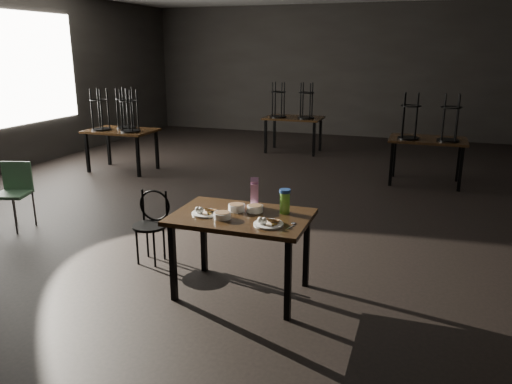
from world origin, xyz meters
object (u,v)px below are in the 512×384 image
at_px(main_table, 241,223).
at_px(bentwood_chair, 152,220).
at_px(school_chair, 14,189).
at_px(water_bottle, 285,201).
at_px(juice_carton, 255,193).

xyz_separation_m(main_table, bentwood_chair, (-1.14, 0.39, -0.23)).
xyz_separation_m(bentwood_chair, school_chair, (-2.14, 0.36, 0.05)).
relative_size(bentwood_chair, school_chair, 0.92).
bearing_deg(water_bottle, juice_carton, 165.75).
bearing_deg(school_chair, bentwood_chair, -25.75).
distance_m(water_bottle, bentwood_chair, 1.56).
bearing_deg(bentwood_chair, main_table, -24.81).
xyz_separation_m(water_bottle, school_chair, (-3.62, 0.58, -0.37)).
bearing_deg(bentwood_chair, school_chair, 164.57).
bearing_deg(school_chair, main_table, -29.11).
bearing_deg(main_table, juice_carton, 81.76).
height_order(main_table, school_chair, school_chair).
xyz_separation_m(water_bottle, bentwood_chair, (-1.49, 0.22, -0.42)).
relative_size(main_table, juice_carton, 4.26).
bearing_deg(bentwood_chair, juice_carton, -12.65).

